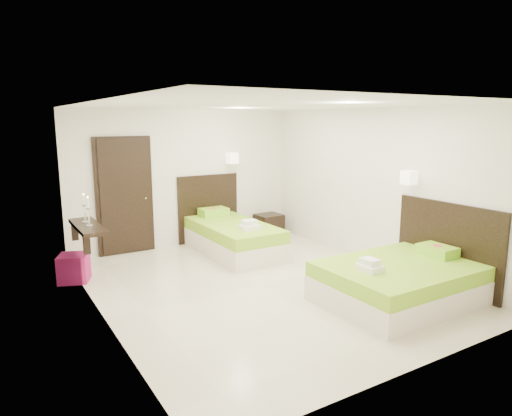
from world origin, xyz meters
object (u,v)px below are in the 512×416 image
bed_single (231,235)px  ottoman (74,268)px  bed_double (402,279)px  nightstand (269,225)px

bed_single → ottoman: bearing=-176.9°
bed_single → ottoman: bed_single is taller
bed_double → ottoman: size_ratio=4.83×
nightstand → ottoman: size_ratio=1.24×
bed_single → bed_double: bearing=-75.1°
bed_double → ottoman: (-3.63, 3.09, -0.09)m
bed_single → ottoman: size_ratio=5.15×
bed_double → ottoman: bed_double is taller
nightstand → bed_double: bearing=-98.3°
bed_single → bed_double: (0.86, -3.24, -0.02)m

